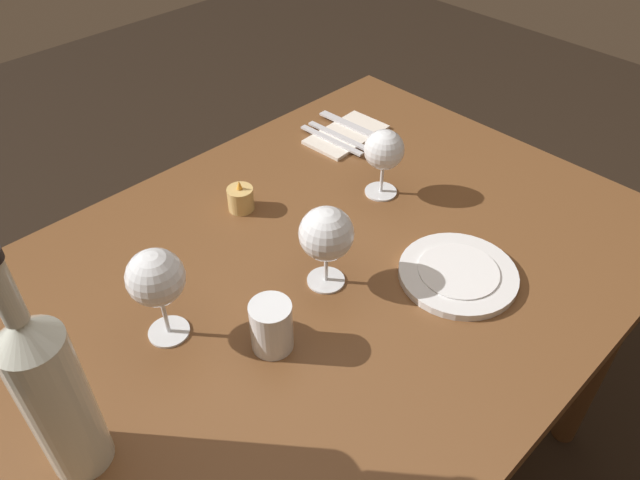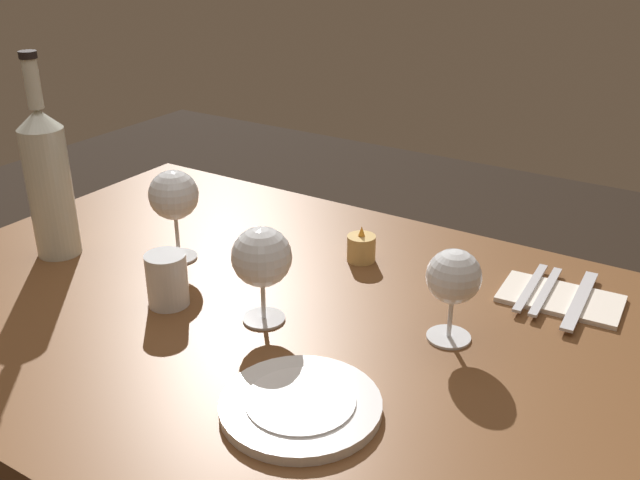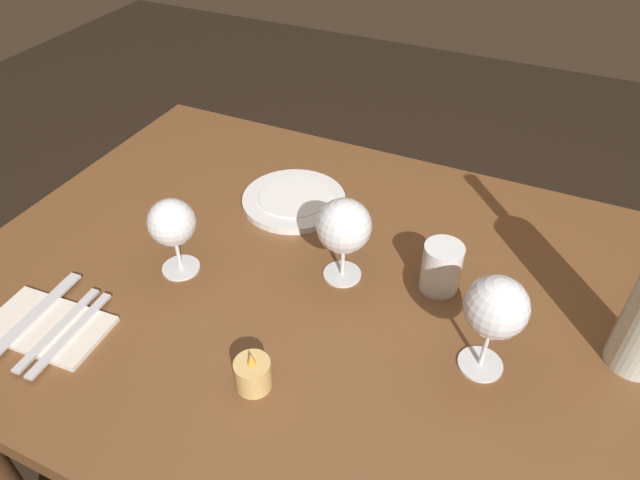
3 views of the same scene
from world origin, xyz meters
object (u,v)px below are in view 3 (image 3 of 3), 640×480
at_px(wine_glass_left, 496,309).
at_px(votive_candle, 253,375).
at_px(wine_glass_centre, 344,227).
at_px(fork_inner, 58,329).
at_px(folded_napkin, 47,326).
at_px(table_knife, 32,317).
at_px(water_tumbler, 441,270).
at_px(wine_glass_right, 172,224).
at_px(fork_outer, 71,334).
at_px(dinner_plate, 294,200).

bearing_deg(wine_glass_left, votive_candle, 30.87).
xyz_separation_m(wine_glass_centre, fork_inner, (0.35, 0.31, -0.10)).
relative_size(folded_napkin, table_knife, 0.93).
relative_size(water_tumbler, fork_inner, 0.49).
xyz_separation_m(votive_candle, folded_napkin, (0.35, 0.04, -0.02)).
height_order(votive_candle, fork_inner, votive_candle).
distance_m(wine_glass_right, fork_outer, 0.23).
bearing_deg(table_knife, dinner_plate, -116.52).
bearing_deg(wine_glass_centre, wine_glass_left, 160.41).
bearing_deg(fork_outer, water_tumbler, -144.07).
bearing_deg(wine_glass_right, water_tumbler, -160.91).
distance_m(folded_napkin, fork_inner, 0.03).
xyz_separation_m(wine_glass_right, table_knife, (0.14, 0.20, -0.09)).
bearing_deg(table_knife, votive_candle, -173.44).
bearing_deg(wine_glass_right, wine_glass_centre, -158.39).
relative_size(fork_outer, table_knife, 0.86).
xyz_separation_m(wine_glass_right, dinner_plate, (-0.09, -0.26, -0.09)).
bearing_deg(votive_candle, water_tumbler, -120.95).
bearing_deg(water_tumbler, votive_candle, 59.05).
relative_size(wine_glass_right, votive_candle, 2.14).
bearing_deg(wine_glass_right, table_knife, 55.53).
distance_m(water_tumbler, folded_napkin, 0.64).
xyz_separation_m(folded_napkin, table_knife, (0.03, 0.00, 0.01)).
distance_m(fork_inner, fork_outer, 0.02).
height_order(wine_glass_left, fork_inner, wine_glass_left).
bearing_deg(water_tumbler, folded_napkin, 33.28).
distance_m(folded_napkin, table_knife, 0.03).
relative_size(water_tumbler, folded_napkin, 0.45).
distance_m(votive_candle, fork_outer, 0.30).
bearing_deg(table_knife, fork_inner, 180.00).
height_order(water_tumbler, table_knife, water_tumbler).
height_order(wine_glass_right, votive_candle, wine_glass_right).
height_order(folded_napkin, fork_inner, fork_inner).
height_order(wine_glass_left, folded_napkin, wine_glass_left).
bearing_deg(wine_glass_centre, water_tumbler, -165.25).
distance_m(wine_glass_right, votive_candle, 0.30).
relative_size(water_tumbler, fork_outer, 0.49).
height_order(wine_glass_left, table_knife, wine_glass_left).
xyz_separation_m(wine_glass_left, fork_inner, (0.61, 0.21, -0.11)).
xyz_separation_m(wine_glass_right, wine_glass_centre, (-0.26, -0.10, 0.01)).
height_order(water_tumbler, fork_inner, water_tumbler).
xyz_separation_m(wine_glass_right, fork_inner, (0.08, 0.20, -0.09)).
bearing_deg(dinner_plate, wine_glass_right, 70.58).
distance_m(water_tumbler, table_knife, 0.66).
height_order(folded_napkin, table_knife, table_knife).
height_order(water_tumbler, votive_candle, water_tumbler).
xyz_separation_m(folded_napkin, fork_outer, (-0.05, 0.00, 0.01)).
distance_m(wine_glass_right, wine_glass_centre, 0.28).
bearing_deg(dinner_plate, water_tumbler, 161.20).
bearing_deg(water_tumbler, wine_glass_centre, 14.75).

